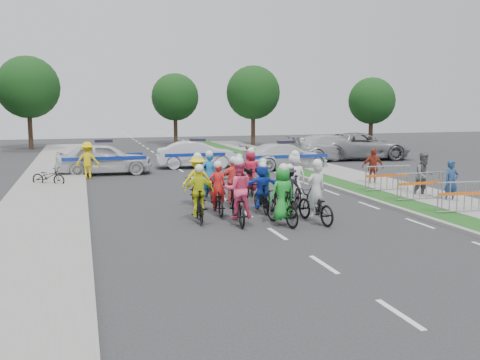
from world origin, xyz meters
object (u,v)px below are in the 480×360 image
object	(u,v)px
rider_0	(315,202)
barrier_2	(387,179)
rider_2	(238,199)
marshal_hiviz	(88,160)
rider_5	(262,191)
spectator_0	(451,182)
rider_9	(233,188)
civilian_suv	(361,146)
cone_0	(283,174)
rider_7	(294,184)
tree_4	(175,97)
rider_8	(262,188)
police_car_0	(104,158)
tree_3	(28,87)
rider_6	(217,197)
rider_12	(209,183)
spectator_1	(424,175)
barrier_0	(465,198)
rider_1	(282,201)
rider_13	(250,176)
cone_1	(298,164)
police_car_2	(285,156)
barrier_1	(420,187)
rider_4	(288,195)
police_car_1	(197,154)
rider_10	(197,186)
civilian_sedan	(331,148)
tree_1	(253,93)
parked_bike	(48,177)
tree_2	(372,101)
rider_11	(239,180)
rider_3	(199,200)

from	to	relation	value
rider_0	barrier_2	distance (m)	6.61
rider_2	marshal_hiviz	size ratio (longest dim) A/B	1.17
rider_5	spectator_0	distance (m)	7.15
rider_9	civilian_suv	distance (m)	18.28
spectator_0	cone_0	xyz separation A→B (m)	(-3.86, 6.89, -0.45)
rider_7	tree_4	size ratio (longest dim) A/B	0.31
rider_8	police_car_0	size ratio (longest dim) A/B	0.36
tree_3	rider_2	bearing A→B (deg)	-74.72
rider_9	marshal_hiviz	size ratio (longest dim) A/B	1.02
rider_6	rider_12	xyz separation A→B (m)	(0.35, 2.70, 0.03)
spectator_1	barrier_0	world-z (taller)	spectator_1
rider_1	spectator_0	bearing A→B (deg)	-178.73
rider_1	barrier_0	size ratio (longest dim) A/B	0.94
rider_7	rider_13	xyz separation A→B (m)	(-0.82, 2.55, -0.03)
rider_6	rider_7	size ratio (longest dim) A/B	0.90
marshal_hiviz	cone_1	world-z (taller)	marshal_hiviz
rider_5	police_car_2	world-z (taller)	rider_5
rider_0	rider_13	bearing A→B (deg)	-94.20
rider_5	police_car_0	size ratio (longest dim) A/B	0.36
police_car_0	tree_4	xyz separation A→B (m)	(7.05, 19.45, 3.36)
barrier_1	cone_1	bearing A→B (deg)	93.16
rider_4	barrier_2	distance (m)	6.13
rider_12	marshal_hiviz	bearing A→B (deg)	-58.87
rider_4	police_car_1	world-z (taller)	rider_4
rider_0	rider_8	world-z (taller)	rider_0
barrier_0	police_car_1	bearing A→B (deg)	109.83
tree_3	rider_10	bearing A→B (deg)	-74.32
rider_6	rider_9	world-z (taller)	rider_9
civilian_suv	cone_1	xyz separation A→B (m)	(-6.23, -4.31, -0.53)
civilian_sedan	tree_4	bearing A→B (deg)	16.69
rider_12	tree_1	distance (m)	26.34
rider_6	police_car_2	bearing A→B (deg)	-117.62
rider_9	parked_bike	bearing A→B (deg)	-42.01
rider_13	tree_4	world-z (taller)	tree_4
tree_1	tree_3	world-z (taller)	tree_3
tree_3	cone_0	bearing A→B (deg)	-60.37
rider_9	rider_10	bearing A→B (deg)	-14.64
rider_6	police_car_1	size ratio (longest dim) A/B	0.39
parked_bike	tree_2	bearing A→B (deg)	-27.96
rider_8	barrier_1	bearing A→B (deg)	179.94
rider_4	barrier_1	bearing A→B (deg)	-171.57
cone_0	barrier_2	bearing A→B (deg)	-55.76
rider_1	rider_11	bearing A→B (deg)	-101.40
rider_3	rider_6	size ratio (longest dim) A/B	1.01
tree_2	rider_5	bearing A→B (deg)	-127.10
rider_0	cone_1	bearing A→B (deg)	-118.43
rider_10	barrier_1	distance (m)	8.14
rider_10	barrier_0	xyz separation A→B (m)	(7.99, -3.91, -0.18)
barrier_0	rider_0	bearing A→B (deg)	175.72
cone_0	tree_2	distance (m)	22.07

